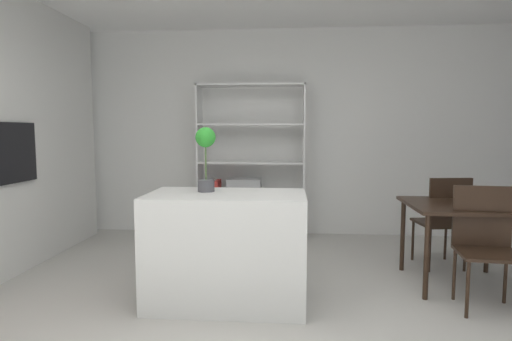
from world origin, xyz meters
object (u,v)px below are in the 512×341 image
at_px(built_in_oven, 14,152).
at_px(kitchen_island, 227,248).
at_px(dining_table, 461,213).
at_px(potted_plant_on_island, 206,152).
at_px(dining_chair_far, 444,215).
at_px(dining_chair_near, 485,237).
at_px(open_bookshelf, 246,172).

distance_m(built_in_oven, kitchen_island, 2.30).
bearing_deg(kitchen_island, built_in_oven, 167.47).
bearing_deg(dining_table, potted_plant_on_island, -167.96).
bearing_deg(dining_chair_far, kitchen_island, 18.09).
bearing_deg(dining_table, dining_chair_near, -88.72).
relative_size(kitchen_island, dining_table, 1.35).
bearing_deg(kitchen_island, dining_table, 15.35).
relative_size(built_in_oven, open_bookshelf, 0.31).
xyz_separation_m(kitchen_island, dining_table, (2.06, 0.57, 0.21)).
bearing_deg(dining_chair_near, dining_chair_far, 95.47).
relative_size(dining_table, dining_chair_far, 0.99).
bearing_deg(built_in_oven, kitchen_island, -12.53).
relative_size(potted_plant_on_island, dining_chair_far, 0.56).
distance_m(dining_table, dining_chair_far, 0.46).
distance_m(kitchen_island, dining_chair_near, 2.08).
distance_m(built_in_oven, potted_plant_on_island, 1.98).
xyz_separation_m(open_bookshelf, dining_table, (2.13, -1.54, -0.21)).
bearing_deg(potted_plant_on_island, dining_table, 12.04).
bearing_deg(dining_chair_far, dining_table, 80.22).
relative_size(built_in_oven, dining_chair_near, 0.64).
bearing_deg(potted_plant_on_island, open_bookshelf, 86.52).
bearing_deg(dining_chair_far, potted_plant_on_island, 14.35).
bearing_deg(potted_plant_on_island, kitchen_island, -25.23).
distance_m(dining_chair_far, dining_chair_near, 0.90).
xyz_separation_m(potted_plant_on_island, open_bookshelf, (0.12, 2.02, -0.36)).
bearing_deg(dining_table, dining_chair_far, 88.15).
bearing_deg(dining_chair_near, built_in_oven, -179.10).
height_order(built_in_oven, dining_table, built_in_oven).
bearing_deg(kitchen_island, dining_chair_near, 3.19).
bearing_deg(kitchen_island, potted_plant_on_island, 154.77).
distance_m(potted_plant_on_island, dining_chair_near, 2.36).
distance_m(kitchen_island, open_bookshelf, 2.15).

